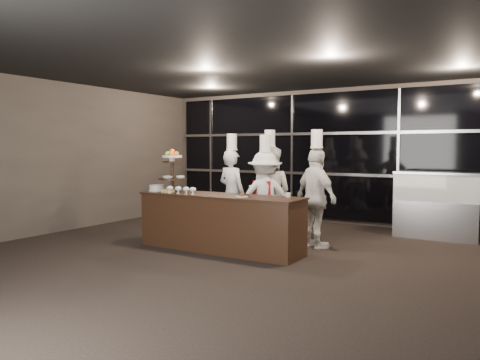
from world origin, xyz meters
The scene contains 14 objects.
room centered at (0.00, 0.00, 1.50)m, with size 10.00×10.00×10.00m.
window_wall centered at (0.00, 4.94, 1.50)m, with size 8.60×0.10×2.80m.
buffet_counter centered at (-0.79, 1.31, 0.47)m, with size 2.84×0.74×0.92m.
display_stand centered at (-1.80, 1.31, 1.34)m, with size 0.48×0.48×0.74m.
compotes centered at (-1.41, 1.09, 1.00)m, with size 0.59×0.11×0.12m.
layer_cake centered at (-2.11, 1.26, 0.97)m, with size 0.30×0.30×0.11m.
pastry_squares centered at (-1.76, 1.14, 0.95)m, with size 0.20×0.13×0.05m.
small_plate centered at (-0.32, 1.21, 0.94)m, with size 0.20×0.20×0.05m.
chef_cup centered at (0.31, 1.56, 0.96)m, with size 0.08×0.08×0.07m, color white.
display_case centered at (2.06, 4.30, 0.69)m, with size 1.49×0.65×1.24m.
chef_a centered at (-1.25, 2.39, 0.85)m, with size 0.67×0.51×1.94m.
chef_b centered at (-0.52, 2.52, 0.87)m, with size 0.93×0.79×2.00m.
chef_c centered at (-0.48, 2.26, 0.82)m, with size 1.20×1.07×1.91m.
chef_d centered at (0.48, 2.29, 0.86)m, with size 1.06×0.86×1.99m.
Camera 1 is at (3.45, -4.99, 1.69)m, focal length 35.00 mm.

